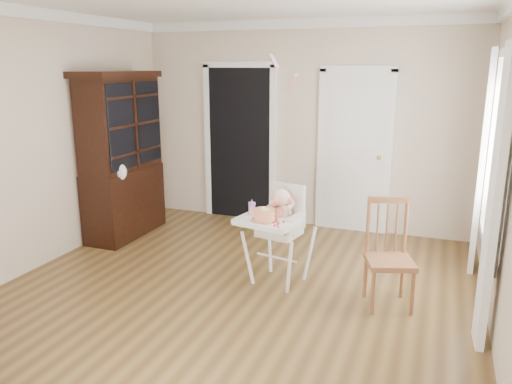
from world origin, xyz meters
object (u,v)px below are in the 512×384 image
at_px(cake, 264,215).
at_px(sippy_cup, 252,208).
at_px(china_cabinet, 122,156).
at_px(high_chair, 279,223).
at_px(dining_chair, 389,257).

relative_size(cake, sippy_cup, 1.56).
xyz_separation_m(cake, china_cabinet, (-2.23, 0.92, 0.27)).
distance_m(cake, china_cabinet, 2.43).
height_order(high_chair, sippy_cup, high_chair).
height_order(cake, china_cabinet, china_cabinet).
bearing_deg(cake, high_chair, 71.72).
distance_m(high_chair, sippy_cup, 0.31).
bearing_deg(china_cabinet, dining_chair, -13.61).
height_order(china_cabinet, dining_chair, china_cabinet).
distance_m(high_chair, china_cabinet, 2.44).
bearing_deg(dining_chair, high_chair, 154.32).
xyz_separation_m(cake, dining_chair, (1.15, 0.10, -0.30)).
height_order(cake, dining_chair, dining_chair).
xyz_separation_m(china_cabinet, dining_chair, (3.38, -0.82, -0.57)).
bearing_deg(cake, dining_chair, 5.15).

